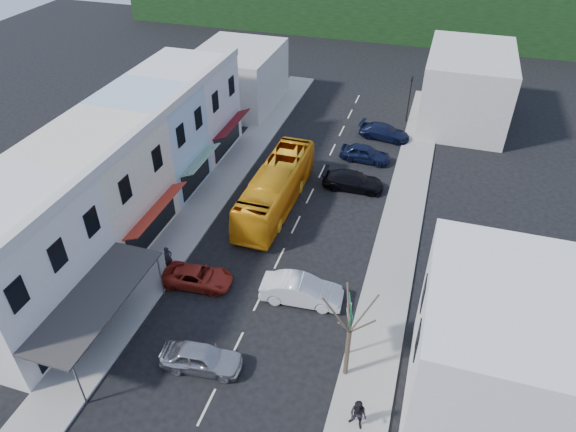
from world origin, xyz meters
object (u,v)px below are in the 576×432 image
at_px(car_red, 198,276).
at_px(car_silver, 202,358).
at_px(direction_sign, 348,330).
at_px(traffic_signal, 409,99).
at_px(car_white, 302,292).
at_px(pedestrian_left, 168,258).
at_px(bus, 276,189).
at_px(pedestrian_right, 358,416).
at_px(street_tree, 349,332).

bearing_deg(car_red, car_silver, -158.89).
xyz_separation_m(direction_sign, traffic_signal, (-0.26, 30.75, 0.33)).
bearing_deg(traffic_signal, car_red, 92.83).
relative_size(car_white, pedestrian_left, 2.59).
height_order(car_white, direction_sign, direction_sign).
bearing_deg(bus, pedestrian_left, -114.81).
xyz_separation_m(pedestrian_right, direction_sign, (-1.42, 4.14, 1.06)).
height_order(car_red, pedestrian_right, pedestrian_right).
height_order(car_white, pedestrian_left, pedestrian_left).
bearing_deg(car_silver, bus, -3.03).
distance_m(direction_sign, traffic_signal, 30.75).
bearing_deg(car_red, traffic_signal, -25.83).
bearing_deg(car_silver, street_tree, -83.05).
relative_size(bus, pedestrian_left, 6.82).
distance_m(car_silver, car_white, 7.44).
distance_m(car_red, direction_sign, 10.74).
bearing_deg(direction_sign, car_silver, -173.69).
relative_size(car_silver, car_red, 0.96).
distance_m(car_red, pedestrian_right, 13.60).
height_order(car_red, street_tree, street_tree).
bearing_deg(pedestrian_right, direction_sign, 127.48).
bearing_deg(traffic_signal, car_silver, 100.81).
height_order(street_tree, traffic_signal, street_tree).
relative_size(bus, car_silver, 2.64).
bearing_deg(street_tree, car_silver, -166.50).
bearing_deg(car_silver, pedestrian_right, -103.58).
relative_size(pedestrian_left, street_tree, 0.25).
distance_m(pedestrian_right, direction_sign, 4.51).
xyz_separation_m(street_tree, traffic_signal, (-0.50, 32.01, -1.00)).
xyz_separation_m(car_silver, pedestrian_right, (8.70, -1.07, 0.30)).
relative_size(bus, car_red, 2.52).
bearing_deg(traffic_signal, bus, 88.68).
distance_m(bus, pedestrian_left, 10.26).
height_order(car_silver, pedestrian_right, pedestrian_right).
height_order(car_white, traffic_signal, traffic_signal).
bearing_deg(pedestrian_left, bus, -3.49).
height_order(pedestrian_left, street_tree, street_tree).
distance_m(pedestrian_left, direction_sign, 13.18).
xyz_separation_m(car_red, street_tree, (10.52, -4.04, 2.69)).
bearing_deg(car_white, direction_sign, -137.95).
distance_m(car_silver, car_red, 6.57).
xyz_separation_m(car_silver, pedestrian_left, (-5.40, 6.51, 0.30)).
xyz_separation_m(bus, direction_sign, (8.25, -12.68, 0.51)).
bearing_deg(traffic_signal, car_white, 105.76).
bearing_deg(traffic_signal, direction_sign, 113.03).
height_order(car_silver, street_tree, street_tree).
height_order(bus, pedestrian_right, bus).
bearing_deg(street_tree, traffic_signal, 90.89).
relative_size(car_red, pedestrian_left, 2.71).
bearing_deg(pedestrian_right, traffic_signal, 111.33).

